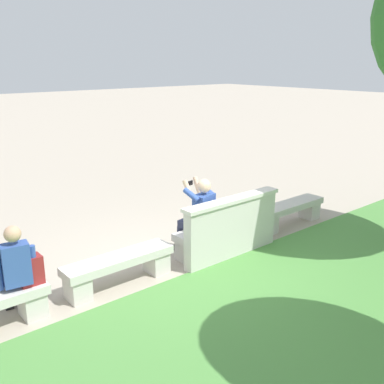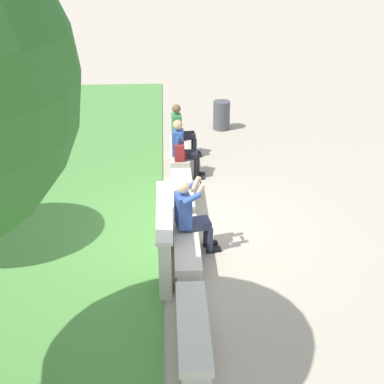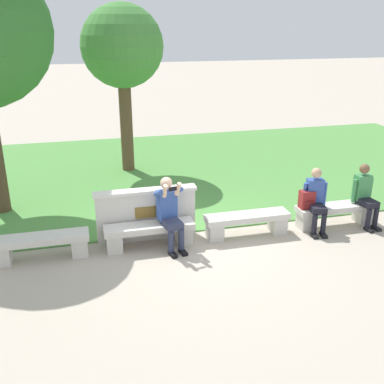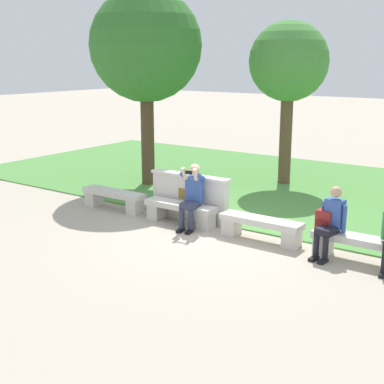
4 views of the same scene
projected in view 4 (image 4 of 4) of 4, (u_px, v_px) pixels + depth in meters
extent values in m
plane|color=#B2A593|center=(218.00, 232.00, 10.83)|extent=(80.00, 80.00, 0.00)
cube|color=#518E42|center=(306.00, 189.00, 14.30)|extent=(19.40, 8.00, 0.03)
cube|color=beige|center=(114.00, 193.00, 12.34)|extent=(1.66, 0.40, 0.12)
cube|color=beige|center=(94.00, 198.00, 12.75)|extent=(0.28, 0.34, 0.33)
cube|color=beige|center=(135.00, 207.00, 12.03)|extent=(0.28, 0.34, 0.33)
cube|color=beige|center=(180.00, 206.00, 11.27)|extent=(1.66, 0.40, 0.12)
cube|color=beige|center=(156.00, 211.00, 11.68)|extent=(0.28, 0.34, 0.33)
cube|color=beige|center=(206.00, 221.00, 10.96)|extent=(0.28, 0.34, 0.33)
cube|color=beige|center=(261.00, 221.00, 10.20)|extent=(1.66, 0.40, 0.12)
cube|color=beige|center=(231.00, 226.00, 10.62)|extent=(0.28, 0.34, 0.33)
cube|color=beige|center=(292.00, 239.00, 9.89)|extent=(0.28, 0.34, 0.33)
cube|color=beige|center=(360.00, 240.00, 9.13)|extent=(1.66, 0.40, 0.12)
cube|color=beige|center=(323.00, 245.00, 9.55)|extent=(0.28, 0.34, 0.33)
cube|color=beige|center=(190.00, 199.00, 11.52)|extent=(1.87, 0.18, 0.95)
cube|color=silver|center=(190.00, 176.00, 11.39)|extent=(1.93, 0.24, 0.06)
cube|color=brown|center=(187.00, 194.00, 11.41)|extent=(0.44, 0.02, 0.22)
cube|color=black|center=(180.00, 230.00, 10.80)|extent=(0.14, 0.25, 0.06)
cylinder|color=#2D334C|center=(182.00, 220.00, 10.81)|extent=(0.11, 0.11, 0.42)
cube|color=black|center=(189.00, 232.00, 10.72)|extent=(0.14, 0.25, 0.06)
cylinder|color=#2D334C|center=(191.00, 221.00, 10.73)|extent=(0.11, 0.11, 0.42)
cube|color=#2D334C|center=(190.00, 205.00, 10.87)|extent=(0.37, 0.47, 0.12)
cube|color=#33519E|center=(195.00, 189.00, 11.01)|extent=(0.38, 0.28, 0.56)
sphere|color=beige|center=(195.00, 169.00, 10.91)|extent=(0.22, 0.22, 0.22)
cylinder|color=#33519E|center=(184.00, 176.00, 10.93)|extent=(0.15, 0.32, 0.21)
cylinder|color=beige|center=(184.00, 173.00, 10.76)|extent=(0.09, 0.19, 0.27)
cylinder|color=#33519E|center=(201.00, 177.00, 10.78)|extent=(0.15, 0.32, 0.21)
cylinder|color=beige|center=(196.00, 174.00, 10.66)|extent=(0.13, 0.20, 0.27)
cube|color=black|center=(189.00, 172.00, 10.65)|extent=(0.15, 0.04, 0.08)
cube|color=black|center=(314.00, 259.00, 9.27)|extent=(0.13, 0.23, 0.06)
cylinder|color=black|center=(316.00, 246.00, 9.26)|extent=(0.10, 0.10, 0.42)
cube|color=black|center=(323.00, 261.00, 9.15)|extent=(0.13, 0.23, 0.06)
cylinder|color=black|center=(325.00, 249.00, 9.14)|extent=(0.10, 0.10, 0.42)
cube|color=black|center=(327.00, 230.00, 9.26)|extent=(0.34, 0.44, 0.12)
cube|color=#33519E|center=(335.00, 214.00, 9.35)|extent=(0.35, 0.25, 0.52)
sphere|color=tan|center=(336.00, 192.00, 9.25)|extent=(0.20, 0.20, 0.20)
cylinder|color=#33519E|center=(324.00, 214.00, 9.48)|extent=(0.08, 0.08, 0.48)
cylinder|color=#33519E|center=(344.00, 219.00, 9.21)|extent=(0.08, 0.08, 0.48)
cube|color=black|center=(383.00, 275.00, 8.58)|extent=(0.12, 0.23, 0.06)
cylinder|color=black|center=(384.00, 261.00, 8.58)|extent=(0.10, 0.10, 0.42)
cylinder|color=#3D894C|center=(384.00, 225.00, 8.84)|extent=(0.08, 0.08, 0.48)
cube|color=maroon|center=(324.00, 220.00, 9.46)|extent=(0.28, 0.20, 0.36)
cube|color=maroon|center=(322.00, 225.00, 9.39)|extent=(0.20, 0.06, 0.16)
torus|color=black|center=(325.00, 209.00, 9.41)|extent=(0.10, 0.02, 0.10)
cylinder|color=brown|center=(286.00, 136.00, 14.68)|extent=(0.34, 0.34, 2.70)
sphere|color=#428438|center=(289.00, 61.00, 14.20)|extent=(2.13, 2.13, 2.13)
cylinder|color=#4C3826|center=(148.00, 133.00, 14.55)|extent=(0.36, 0.36, 2.86)
sphere|color=#2D6B28|center=(146.00, 45.00, 13.99)|extent=(2.96, 2.96, 2.96)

